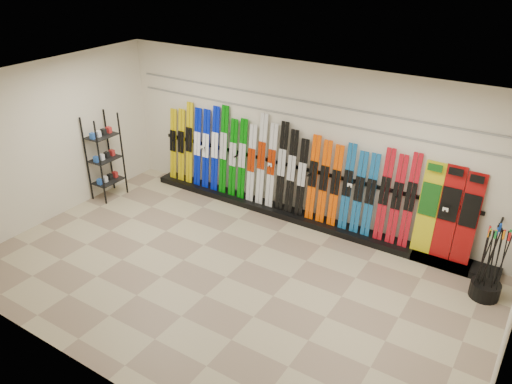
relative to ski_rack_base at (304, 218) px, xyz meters
The scene contains 12 objects.
floor 2.29m from the ski_rack_base, 95.64° to the right, with size 8.00×8.00×0.00m, color gray.
back_wall 1.47m from the ski_rack_base, 135.64° to the left, with size 8.00×8.00×0.00m, color beige.
left_wall 5.01m from the ski_rack_base, 151.65° to the right, with size 5.00×5.00×0.00m, color beige.
ceiling 3.73m from the ski_rack_base, 95.64° to the right, with size 8.00×8.00×0.00m, color silver.
ski_rack_base is the anchor object (origin of this frame).
skis 1.13m from the ski_rack_base, behind, with size 5.37×0.23×1.84m.
snowboards 2.67m from the ski_rack_base, ahead, with size 0.95×0.25×1.59m.
accessory_rack 4.26m from the ski_rack_base, 162.30° to the right, with size 0.40×0.60×1.79m, color black.
pole_bin 3.42m from the ski_rack_base, ahead, with size 0.44×0.44×0.25m, color black.
ski_poles 3.46m from the ski_rack_base, ahead, with size 0.37×0.32×1.18m.
slatwall_rail_0 1.96m from the ski_rack_base, 138.37° to the left, with size 7.60×0.02×0.03m, color gray.
slatwall_rail_1 2.26m from the ski_rack_base, 138.37° to the left, with size 7.60×0.02×0.03m, color gray.
Camera 1 is at (3.94, -5.27, 4.88)m, focal length 35.00 mm.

